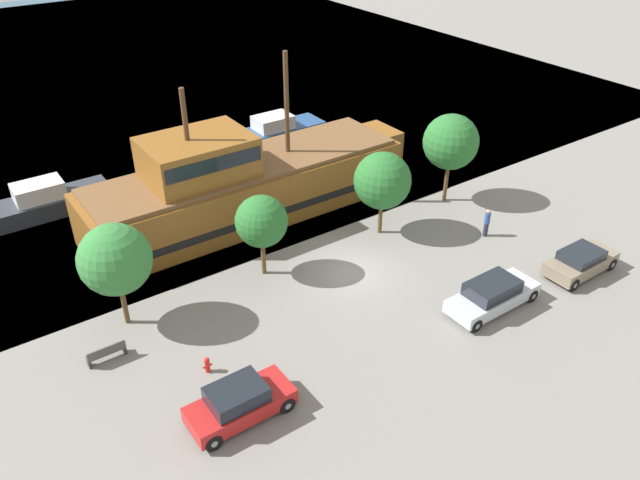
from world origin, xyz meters
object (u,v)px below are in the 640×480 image
Objects in this scene: pirate_ship at (243,184)px; parked_car_curb_mid at (581,262)px; moored_boat_dockside at (278,129)px; moored_boat_outer at (49,201)px; parked_car_curb_rear at (239,402)px; fire_hydrant at (207,364)px; parked_car_curb_front at (492,295)px; pedestrian_walking_near at (487,223)px; bench_promenade_east at (106,353)px.

parked_car_curb_mid is at bearing -53.59° from pirate_ship.
pirate_ship is 2.93× the size of moored_boat_dockside.
moored_boat_outer is (-17.66, -2.04, 0.11)m from moored_boat_dockside.
parked_car_curb_rear reaches higher than fire_hydrant.
moored_boat_dockside is 24.17m from parked_car_curb_front.
pedestrian_walking_near reaches higher than parked_car_curb_mid.
moored_boat_dockside is 19.38m from pedestrian_walking_near.
parked_car_curb_rear is (-7.98, -13.96, -1.33)m from pirate_ship.
parked_car_curb_mid is (3.39, -24.66, 0.03)m from moored_boat_dockside.
pedestrian_walking_near is (2.17, -19.26, 0.19)m from moored_boat_dockside.
pirate_ship is 12.08m from moored_boat_outer.
parked_car_curb_rear is at bearing -119.77° from pirate_ship.
pirate_ship is 19.27m from parked_car_curb_mid.
moored_boat_outer is at bearing 84.06° from bench_promenade_east.
moored_boat_outer reaches higher than bench_promenade_east.
parked_car_curb_rear is at bearing -167.91° from pedestrian_walking_near.
parked_car_curb_front is 2.87× the size of pedestrian_walking_near.
moored_boat_dockside is at bearing 96.44° from pedestrian_walking_near.
fire_hydrant is at bearing -125.91° from pirate_ship.
moored_boat_outer reaches higher than pedestrian_walking_near.
pedestrian_walking_near reaches higher than parked_car_curb_rear.
pedestrian_walking_near reaches higher than fire_hydrant.
moored_boat_dockside is at bearing 83.69° from parked_car_curb_front.
moored_boat_dockside is 9.31× the size of fire_hydrant.
pirate_ship is 12.28m from moored_boat_dockside.
fire_hydrant is at bearing -84.55° from moored_boat_outer.
moored_boat_outer is 26.26m from pedestrian_walking_near.
moored_boat_dockside is 1.00× the size of moored_boat_outer.
parked_car_curb_front is 17.99m from bench_promenade_east.
moored_boat_outer is at bearing 143.43° from pirate_ship.
pedestrian_walking_near reaches higher than bench_promenade_east.
parked_car_curb_rear is at bearing 175.55° from parked_car_curb_mid.
parked_car_curb_rear is at bearing 176.25° from parked_car_curb_front.
bench_promenade_east is at bearing 136.45° from fire_hydrant.
moored_boat_dockside is 24.89m from parked_car_curb_mid.
fire_hydrant is at bearing -128.36° from moored_boat_dockside.
moored_boat_outer reaches higher than fire_hydrant.
bench_promenade_east is at bearing -145.09° from pirate_ship.
parked_car_curb_front is 6.79m from pedestrian_walking_near.
pirate_ship is at bearing 109.87° from parked_car_curb_front.
pedestrian_walking_near is at bearing 44.63° from parked_car_curb_front.
moored_boat_outer is at bearing -173.40° from moored_boat_dockside.
pirate_ship is at bearing 54.09° from fire_hydrant.
pirate_ship reaches higher than parked_car_curb_mid.
bench_promenade_east is (-16.56, 7.02, -0.32)m from parked_car_curb_front.
parked_car_curb_rear reaches higher than parked_car_curb_mid.
moored_boat_outer reaches higher than parked_car_curb_mid.
moored_boat_dockside is (8.02, 9.20, -1.45)m from pirate_ship.
moored_boat_outer is at bearing 94.49° from parked_car_curb_rear.
moored_boat_dockside reaches higher than parked_car_curb_front.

